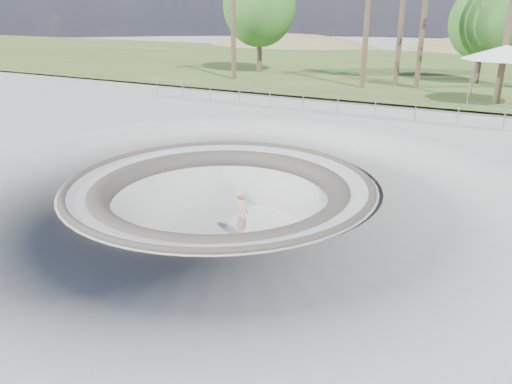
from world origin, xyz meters
TOP-DOWN VIEW (x-y plane):
  - ground at (0.00, 0.00)m, footprint 180.00×180.00m
  - skate_bowl at (0.00, 0.00)m, footprint 14.00×14.00m
  - grass_strip at (0.00, 34.00)m, footprint 180.00×36.00m
  - distant_hills at (3.78, 57.17)m, footprint 103.20×45.00m
  - safety_railing at (0.00, 12.00)m, footprint 25.00×0.06m
  - skateboard at (0.91, -0.15)m, footprint 0.79×0.48m
  - skater at (0.91, -0.15)m, footprint 0.55×0.72m
  - canopy_white at (7.41, 18.00)m, footprint 6.41×6.41m
  - bushy_tree_left at (-11.26, 24.80)m, footprint 6.00×5.46m
  - bushy_tree_mid at (5.54, 26.11)m, footprint 4.79×4.35m

SIDE VIEW (x-z plane):
  - distant_hills at x=3.78m, z-range -21.32..7.28m
  - skateboard at x=0.91m, z-range -1.88..-1.80m
  - skate_bowl at x=0.00m, z-range -3.88..0.22m
  - skater at x=0.91m, z-range -1.82..-0.07m
  - ground at x=0.00m, z-range 0.00..0.00m
  - grass_strip at x=0.00m, z-range 0.16..0.28m
  - safety_railing at x=0.00m, z-range 0.18..1.20m
  - canopy_white at x=7.41m, z-range 1.50..4.74m
  - bushy_tree_mid at x=5.54m, z-range 1.00..7.90m
  - bushy_tree_left at x=-11.26m, z-range 1.21..9.87m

